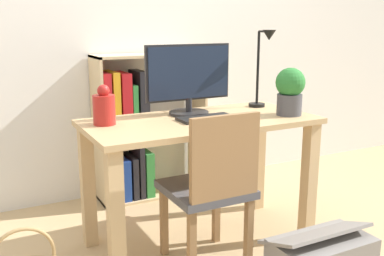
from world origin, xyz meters
name	(u,v)px	position (x,y,z in m)	size (l,w,h in m)	color
ground_plane	(200,240)	(0.00, 0.00, 0.00)	(10.00, 10.00, 0.00)	tan
wall_back	(135,12)	(0.00, 0.98, 1.30)	(8.00, 0.05, 2.60)	silver
desk	(200,145)	(0.00, 0.00, 0.57)	(1.25, 0.61, 0.72)	tan
monitor	(189,77)	(0.00, 0.14, 0.93)	(0.51, 0.23, 0.39)	#232326
keyboard	(206,118)	(0.02, -0.03, 0.73)	(0.31, 0.14, 0.02)	black
vase	(104,108)	(-0.50, 0.10, 0.81)	(0.11, 0.11, 0.21)	#B2231E
desk_lamp	(264,61)	(0.48, 0.11, 1.01)	(0.10, 0.19, 0.47)	black
potted_plant	(290,90)	(0.49, -0.14, 0.86)	(0.16, 0.16, 0.27)	#4C4C51
chair	(212,185)	(-0.08, -0.27, 0.44)	(0.40, 0.40, 0.82)	#4C4C51
bookshelf	(133,133)	(-0.10, 0.80, 0.47)	(0.77, 0.28, 1.02)	#D8BC8C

